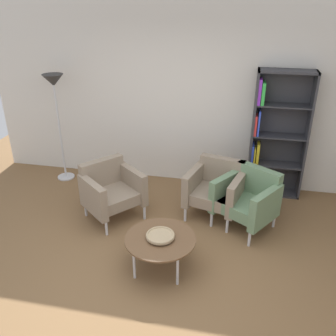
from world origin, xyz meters
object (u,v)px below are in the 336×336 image
bookshelf_tall (274,136)px  floor_lamp_torchiere (55,93)px  decorative_bowl (160,235)px  armchair_by_bookshelf (216,188)px  coffee_table_low (160,240)px  armchair_spare_guest (111,190)px  armchair_corner_red (248,198)px

bookshelf_tall → floor_lamp_torchiere: bookshelf_tall is taller
decorative_bowl → armchair_by_bookshelf: (0.51, 1.24, -0.02)m
floor_lamp_torchiere → decorative_bowl: bearing=-41.9°
decorative_bowl → coffee_table_low: bearing=-80.5°
coffee_table_low → decorative_bowl: 0.06m
coffee_table_low → decorative_bowl: size_ratio=2.50×
bookshelf_tall → armchair_spare_guest: bookshelf_tall is taller
bookshelf_tall → armchair_by_bookshelf: (-0.76, -0.82, -0.52)m
decorative_bowl → floor_lamp_torchiere: (-2.07, 1.86, 1.01)m
decorative_bowl → armchair_by_bookshelf: size_ratio=0.37×
armchair_corner_red → armchair_by_bookshelf: bearing=-170.2°
floor_lamp_torchiere → bookshelf_tall: bearing=3.6°
bookshelf_tall → armchair_corner_red: 1.18m
decorative_bowl → armchair_by_bookshelf: armchair_by_bookshelf is taller
armchair_spare_guest → armchair_corner_red: same height
armchair_spare_guest → floor_lamp_torchiere: 1.83m
armchair_corner_red → floor_lamp_torchiere: (-3.01, 0.80, 1.03)m
armchair_by_bookshelf → armchair_corner_red: bearing=-8.7°
decorative_bowl → armchair_spare_guest: size_ratio=0.34×
decorative_bowl → armchair_corner_red: size_ratio=0.34×
armchair_spare_guest → coffee_table_low: bearing=-95.3°
armchair_by_bookshelf → coffee_table_low: bearing=-97.3°
coffee_table_low → floor_lamp_torchiere: bearing=138.1°
decorative_bowl → floor_lamp_torchiere: floor_lamp_torchiere is taller
coffee_table_low → armchair_corner_red: armchair_corner_red is taller
coffee_table_low → armchair_corner_red: 1.41m
bookshelf_tall → armchair_spare_guest: size_ratio=2.00×
armchair_spare_guest → armchair_corner_red: (1.84, 0.15, 0.00)m
armchair_by_bookshelf → floor_lamp_torchiere: 2.84m
armchair_corner_red → armchair_spare_guest: bearing=-142.1°
coffee_table_low → armchair_by_bookshelf: (0.51, 1.24, 0.04)m
decorative_bowl → armchair_by_bookshelf: bearing=67.8°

